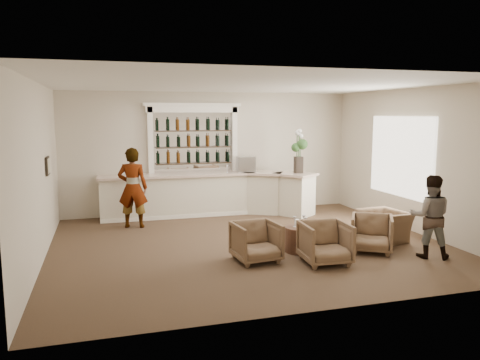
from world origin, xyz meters
name	(u,v)px	position (x,y,z in m)	size (l,w,h in m)	color
ground	(248,244)	(0.00, 0.00, 0.00)	(8.00, 8.00, 0.00)	brown
room_shell	(246,131)	(0.16, 0.71, 2.34)	(8.04, 7.02, 3.32)	beige
bar_counter	(209,194)	(-0.16, 3.00, 0.57)	(5.72, 1.80, 1.14)	white
back_bar_alcove	(193,139)	(-0.50, 3.41, 2.03)	(2.64, 0.25, 3.00)	white
cocktail_table	(300,239)	(0.83, -0.79, 0.25)	(0.63, 0.63, 0.50)	#503122
sommelier	(133,188)	(-2.22, 2.19, 0.96)	(0.70, 0.46, 1.93)	gray
guest	(430,216)	(3.03, -1.82, 0.79)	(0.77, 0.60, 1.58)	gray
armchair_left	(256,242)	(-0.21, -1.14, 0.37)	(0.79, 0.81, 0.74)	brown
armchair_center	(325,243)	(0.96, -1.61, 0.39)	(0.82, 0.85, 0.77)	brown
armchair_right	(372,233)	(2.18, -1.19, 0.37)	(0.78, 0.81, 0.73)	brown
armchair_far	(384,226)	(2.91, -0.51, 0.32)	(0.98, 0.86, 0.64)	brown
espresso_machine	(246,164)	(0.89, 3.08, 1.35)	(0.47, 0.40, 0.42)	#B9BABE
flower_vase	(299,149)	(2.15, 2.40, 1.80)	(0.31, 0.31, 1.17)	black
wine_glass_bar_left	(227,169)	(0.34, 3.02, 1.25)	(0.07, 0.07, 0.21)	white
wine_glass_bar_right	(243,169)	(0.75, 2.94, 1.25)	(0.07, 0.07, 0.21)	white
wine_glass_tbl_a	(295,222)	(0.71, -0.76, 0.60)	(0.07, 0.07, 0.21)	white
wine_glass_tbl_b	(304,220)	(0.93, -0.71, 0.60)	(0.07, 0.07, 0.21)	white
wine_glass_tbl_c	(305,223)	(0.87, -0.92, 0.60)	(0.07, 0.07, 0.21)	white
napkin_holder	(297,222)	(0.81, -0.65, 0.56)	(0.08, 0.08, 0.12)	white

